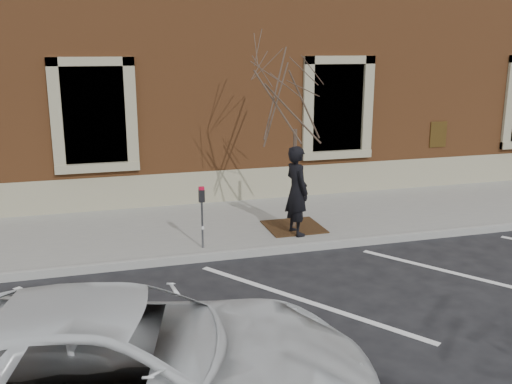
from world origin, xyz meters
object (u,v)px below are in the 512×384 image
object	(u,v)px
man	(297,191)
white_truck	(124,368)
parking_meter	(202,206)
sapling	(296,101)

from	to	relation	value
man	white_truck	size ratio (longest dim) A/B	0.35
white_truck	parking_meter	bearing A→B (deg)	-6.17
man	sapling	world-z (taller)	sapling
parking_meter	white_truck	distance (m)	5.22
man	parking_meter	distance (m)	2.04
man	parking_meter	size ratio (longest dim) A/B	1.53
parking_meter	sapling	distance (m)	2.91
man	parking_meter	xyz separation A→B (m)	(-2.01, -0.29, -0.08)
sapling	white_truck	size ratio (longest dim) A/B	0.73
white_truck	sapling	bearing A→B (deg)	-21.07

